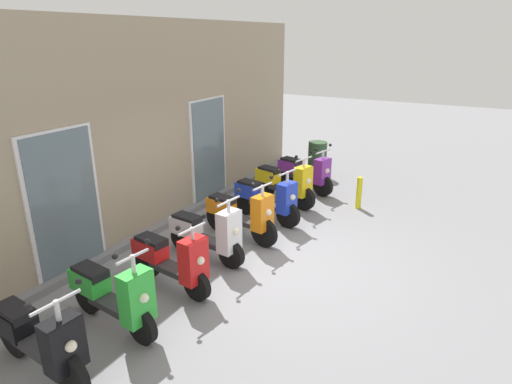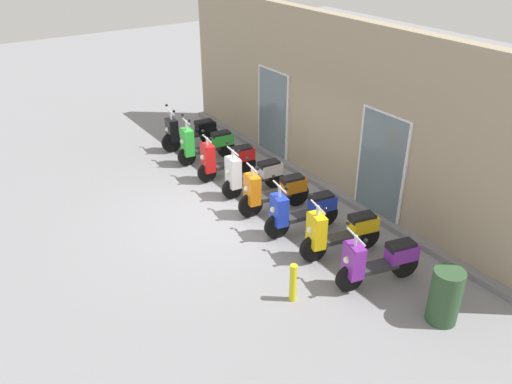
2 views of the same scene
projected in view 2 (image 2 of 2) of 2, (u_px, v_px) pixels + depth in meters
name	position (u px, v px, depth m)	size (l,w,h in m)	color
ground_plane	(226.00, 213.00, 11.13)	(40.00, 40.00, 0.00)	gray
storefront_facade	(328.00, 106.00, 11.58)	(11.26, 0.50, 3.85)	gray
scooter_black	(190.00, 132.00, 13.99)	(0.60, 1.64, 1.25)	black
scooter_green	(205.00, 144.00, 13.22)	(0.55, 1.56, 1.30)	black
scooter_red	(226.00, 159.00, 12.41)	(0.58, 1.51, 1.23)	black
scooter_white	(252.00, 174.00, 11.72)	(0.61, 1.54, 1.27)	black
scooter_orange	(273.00, 190.00, 10.98)	(0.63, 1.65, 1.26)	black
scooter_blue	(301.00, 210.00, 10.27)	(0.67, 1.61, 1.25)	black
scooter_yellow	(340.00, 232.00, 9.57)	(0.71, 1.62, 1.26)	black
scooter_purple	(378.00, 261.00, 8.82)	(0.73, 1.57, 1.20)	black
curb_bollard	(293.00, 283.00, 8.49)	(0.12, 0.12, 0.70)	yellow
trash_bin	(445.00, 296.00, 8.01)	(0.48, 0.48, 0.94)	#2D4C2D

